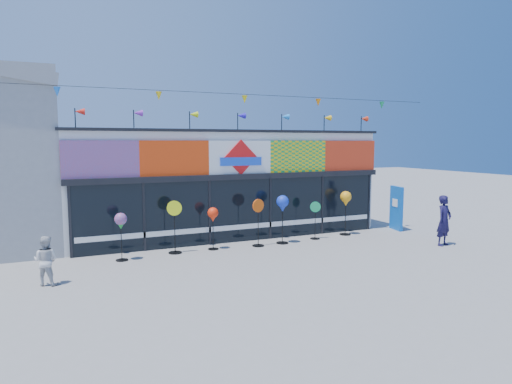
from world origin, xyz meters
TOP-DOWN VIEW (x-y plane):
  - ground at (0.00, 0.00)m, footprint 80.00×80.00m
  - kite_shop at (0.00, 5.94)m, footprint 16.00×5.70m
  - blue_sign at (6.78, 2.84)m, footprint 0.35×0.91m
  - spinner_0 at (-4.39, 2.41)m, footprint 0.38×0.38m
  - spinner_1 at (-2.65, 2.66)m, footprint 0.49×0.44m
  - spinner_2 at (-1.33, 2.64)m, footprint 0.37×0.37m
  - spinner_3 at (0.27, 2.46)m, footprint 0.47×0.43m
  - spinner_4 at (1.25, 2.49)m, footprint 0.44×0.44m
  - spinner_5 at (2.73, 2.65)m, footprint 0.39×0.36m
  - spinner_6 at (4.23, 2.83)m, footprint 0.44×0.44m
  - adult_man at (6.29, -0.16)m, footprint 0.73×0.56m
  - child at (-6.50, 0.71)m, footprint 0.72×0.60m

SIDE VIEW (x-z plane):
  - ground at x=0.00m, z-range 0.00..0.00m
  - child at x=-6.50m, z-range 0.00..1.28m
  - spinner_5 at x=2.73m, z-range 0.04..1.46m
  - spinner_3 at x=0.27m, z-range 0.05..1.72m
  - adult_man at x=6.29m, z-range 0.00..1.78m
  - blue_sign at x=6.78m, z-range 0.00..1.82m
  - spinner_1 at x=-2.65m, z-range 0.05..1.79m
  - spinner_2 at x=-1.33m, z-range 0.43..1.88m
  - spinner_0 at x=-4.39m, z-range 0.45..1.94m
  - spinner_6 at x=4.23m, z-range 0.52..2.26m
  - spinner_4 at x=1.25m, z-range 0.53..2.28m
  - kite_shop at x=0.00m, z-range -0.61..4.70m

